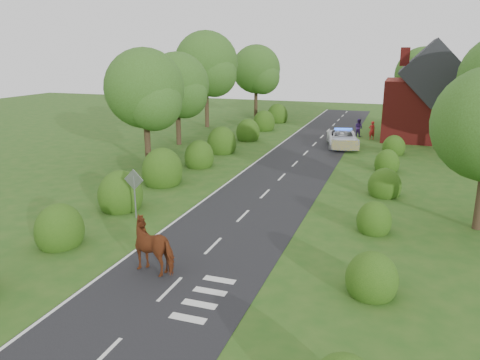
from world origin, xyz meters
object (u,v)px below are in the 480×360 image
at_px(police_van, 343,138).
at_px(pedestrian_red, 372,130).
at_px(road_sign, 134,186).
at_px(pedestrian_purple, 359,128).
at_px(cow, 156,249).

xyz_separation_m(police_van, pedestrian_red, (2.14, 4.57, 0.11)).
distance_m(road_sign, pedestrian_red, 27.88).
bearing_deg(pedestrian_red, police_van, 32.49).
bearing_deg(pedestrian_red, pedestrian_purple, -75.64).
bearing_deg(pedestrian_purple, pedestrian_red, 173.00).
distance_m(police_van, pedestrian_purple, 5.88).
distance_m(road_sign, cow, 6.10).
height_order(road_sign, cow, road_sign).
height_order(road_sign, pedestrian_purple, road_sign).
bearing_deg(cow, road_sign, -133.69).
distance_m(police_van, pedestrian_red, 5.05).
distance_m(cow, pedestrian_red, 31.43).
height_order(cow, pedestrian_red, pedestrian_red).
bearing_deg(cow, pedestrian_purple, 179.67).
height_order(cow, pedestrian_purple, pedestrian_purple).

